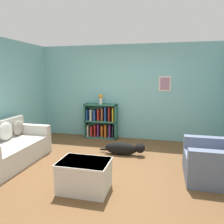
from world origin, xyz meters
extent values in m
plane|color=brown|center=(0.00, 0.00, 0.00)|extent=(14.00, 14.00, 0.00)
cube|color=#7AB7BC|center=(0.00, 2.25, 1.30)|extent=(5.60, 0.10, 2.60)
cube|color=silver|center=(1.00, 2.19, 1.55)|extent=(0.32, 0.02, 0.40)
cube|color=#A37089|center=(1.00, 2.18, 1.55)|extent=(0.24, 0.01, 0.32)
cube|color=beige|center=(-1.99, -0.17, 0.20)|extent=(0.87, 1.75, 0.41)
cube|color=beige|center=(-1.99, 0.62, 0.52)|extent=(0.87, 0.16, 0.23)
ellipsoid|color=beige|center=(-2.22, 0.03, 0.60)|extent=(0.14, 0.39, 0.39)
ellipsoid|color=gray|center=(-2.22, 0.44, 0.58)|extent=(0.14, 0.35, 0.35)
cube|color=#2D6B56|center=(-1.17, 2.04, 0.49)|extent=(0.04, 0.29, 0.98)
cube|color=#2D6B56|center=(-0.28, 2.04, 0.49)|extent=(0.04, 0.29, 0.98)
cube|color=#2D6B56|center=(-0.73, 2.17, 0.49)|extent=(0.93, 0.02, 0.98)
cube|color=#2D6B56|center=(-0.73, 2.04, 0.02)|extent=(0.93, 0.29, 0.04)
cube|color=#2D6B56|center=(-0.73, 2.04, 0.49)|extent=(0.93, 0.29, 0.04)
cube|color=#2D6B56|center=(-0.73, 2.04, 0.96)|extent=(0.93, 0.29, 0.04)
cube|color=silver|center=(-1.10, 2.03, 0.18)|extent=(0.03, 0.22, 0.33)
cube|color=#234C9E|center=(-1.11, 2.03, 0.66)|extent=(0.03, 0.22, 0.30)
cube|color=#B22823|center=(-0.99, 2.03, 0.17)|extent=(0.05, 0.22, 0.30)
cube|color=silver|center=(-1.00, 2.03, 0.66)|extent=(0.05, 0.22, 0.31)
cube|color=#B22823|center=(-0.88, 2.03, 0.20)|extent=(0.04, 0.22, 0.36)
cube|color=#234C9E|center=(-0.89, 2.03, 0.66)|extent=(0.05, 0.22, 0.30)
cube|color=#7A2D84|center=(-0.79, 2.03, 0.21)|extent=(0.03, 0.22, 0.38)
cube|color=#B22823|center=(-0.78, 2.03, 0.67)|extent=(0.04, 0.22, 0.33)
cube|color=orange|center=(-0.68, 2.03, 0.19)|extent=(0.04, 0.22, 0.33)
cube|color=brown|center=(-0.67, 2.03, 0.69)|extent=(0.04, 0.22, 0.36)
cube|color=orange|center=(-0.57, 2.03, 0.21)|extent=(0.04, 0.22, 0.38)
cube|color=#234C9E|center=(-0.57, 2.03, 0.71)|extent=(0.04, 0.22, 0.41)
cube|color=#7A2D84|center=(-0.45, 2.03, 0.21)|extent=(0.04, 0.22, 0.38)
cube|color=#B22823|center=(-0.47, 2.03, 0.70)|extent=(0.03, 0.22, 0.40)
cube|color=black|center=(-0.35, 2.03, 0.20)|extent=(0.03, 0.22, 0.36)
cube|color=gold|center=(-0.35, 2.03, 0.69)|extent=(0.04, 0.22, 0.38)
cube|color=slate|center=(1.88, 0.08, 0.21)|extent=(0.96, 0.98, 0.42)
cube|color=slate|center=(1.88, -0.32, 0.53)|extent=(0.96, 0.18, 0.22)
cube|color=slate|center=(1.88, 0.49, 0.53)|extent=(0.96, 0.18, 0.22)
cube|color=silver|center=(-0.15, -0.80, 0.24)|extent=(0.75, 0.54, 0.48)
cube|color=white|center=(-0.15, -0.80, 0.46)|extent=(0.78, 0.56, 0.03)
ellipsoid|color=black|center=(0.10, 0.86, 0.14)|extent=(0.75, 0.25, 0.28)
sphere|color=black|center=(0.53, 0.86, 0.18)|extent=(0.22, 0.22, 0.22)
ellipsoid|color=black|center=(-0.32, 0.90, 0.07)|extent=(0.20, 0.05, 0.05)
cylinder|color=silver|center=(-0.72, 2.04, 1.06)|extent=(0.10, 0.10, 0.17)
sphere|color=orange|center=(-0.72, 2.04, 1.20)|extent=(0.13, 0.13, 0.13)
camera|label=1|loc=(1.02, -3.77, 1.78)|focal=35.00mm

